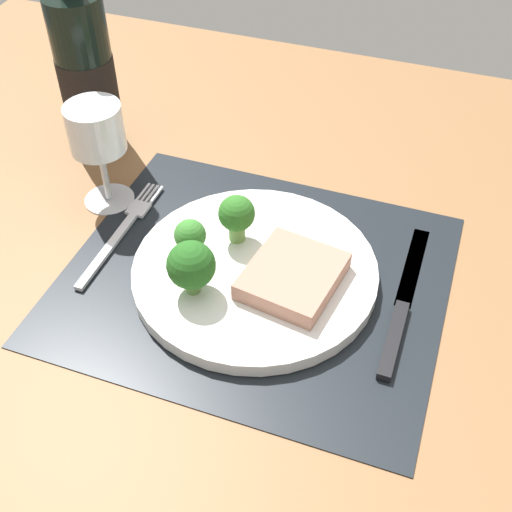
{
  "coord_description": "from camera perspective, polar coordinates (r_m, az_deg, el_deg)",
  "views": [
    {
      "loc": [
        17.06,
        -47.21,
        52.33
      ],
      "look_at": [
        -0.43,
        1.54,
        1.9
      ],
      "focal_mm": 45.82,
      "sensor_mm": 36.0,
      "label": 1
    }
  ],
  "objects": [
    {
      "name": "wine_glass",
      "position": [
        0.79,
        -13.73,
        10.21
      ],
      "size": [
        6.59,
        6.59,
        13.41
      ],
      "color": "silver",
      "rests_on": "ground_plane"
    },
    {
      "name": "steak",
      "position": [
        0.69,
        3.23,
        -1.75
      ],
      "size": [
        10.51,
        11.54,
        2.06
      ],
      "primitive_type": "cube",
      "rotation": [
        0.0,
        0.0,
        -0.15
      ],
      "color": "tan",
      "rests_on": "plate"
    },
    {
      "name": "plate",
      "position": [
        0.72,
        -0.1,
        -1.35
      ],
      "size": [
        26.89,
        26.89,
        1.6
      ],
      "primitive_type": "cylinder",
      "color": "white",
      "rests_on": "placemat"
    },
    {
      "name": "ground_plane",
      "position": [
        0.74,
        -0.09,
        -2.76
      ],
      "size": [
        140.0,
        110.0,
        3.0
      ],
      "primitive_type": "cube",
      "color": "brown"
    },
    {
      "name": "fork",
      "position": [
        0.79,
        -11.66,
        2.13
      ],
      "size": [
        2.4,
        19.2,
        0.5
      ],
      "rotation": [
        0.0,
        0.0,
        -0.04
      ],
      "color": "silver",
      "rests_on": "placemat"
    },
    {
      "name": "broccoli_near_fork",
      "position": [
        0.7,
        -5.78,
        1.75
      ],
      "size": [
        3.49,
        3.49,
        4.98
      ],
      "color": "#6B994C",
      "rests_on": "plate"
    },
    {
      "name": "wine_bottle",
      "position": [
        0.9,
        -14.6,
        15.18
      ],
      "size": [
        7.37,
        7.37,
        29.85
      ],
      "color": "black",
      "rests_on": "ground_plane"
    },
    {
      "name": "placemat",
      "position": [
        0.72,
        -0.09,
        -1.87
      ],
      "size": [
        41.33,
        35.48,
        0.3
      ],
      "primitive_type": "cube",
      "color": "black",
      "rests_on": "ground_plane"
    },
    {
      "name": "broccoli_back_left",
      "position": [
        0.72,
        -1.7,
        3.6
      ],
      "size": [
        4.11,
        4.11,
        5.83
      ],
      "color": "#6B994C",
      "rests_on": "plate"
    },
    {
      "name": "broccoli_front_edge",
      "position": [
        0.66,
        -5.69,
        -0.84
      ],
      "size": [
        5.07,
        5.07,
        6.29
      ],
      "color": "#5B8942",
      "rests_on": "plate"
    },
    {
      "name": "knife",
      "position": [
        0.7,
        12.59,
        -4.49
      ],
      "size": [
        1.8,
        23.0,
        0.8
      ],
      "rotation": [
        0.0,
        0.0,
        0.05
      ],
      "color": "black",
      "rests_on": "placemat"
    }
  ]
}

